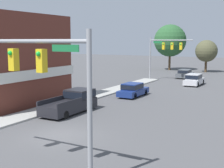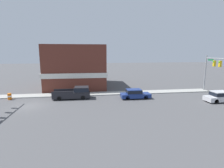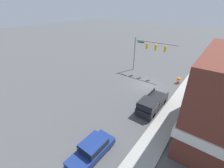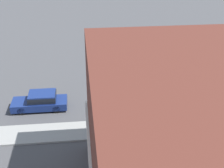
% 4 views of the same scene
% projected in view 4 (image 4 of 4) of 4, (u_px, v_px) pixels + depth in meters
% --- Properties ---
extents(ground_plane, '(200.00, 200.00, 0.00)m').
position_uv_depth(ground_plane, '(204.00, 89.00, 29.83)').
color(ground_plane, '#4C4C4F').
extents(car_lead, '(1.86, 4.60, 1.48)m').
position_uv_depth(car_lead, '(41.00, 101.00, 26.30)').
color(car_lead, black).
rests_on(car_lead, ground).
extents(pickup_truck_parked, '(2.09, 5.69, 1.84)m').
position_uv_depth(pickup_truck_parked, '(152.00, 101.00, 25.97)').
color(pickup_truck_parked, black).
rests_on(pickup_truck_parked, ground).
extents(corner_brick_building, '(13.68, 11.76, 8.55)m').
position_uv_depth(corner_brick_building, '(212.00, 154.00, 14.91)').
color(corner_brick_building, brown).
rests_on(corner_brick_building, ground).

